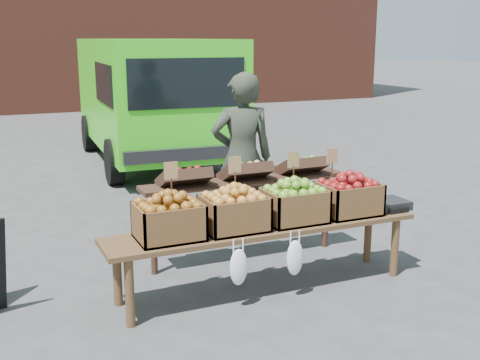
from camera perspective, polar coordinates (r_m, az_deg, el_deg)
name	(u,v)px	position (r m, az deg, el deg)	size (l,w,h in m)	color
ground	(133,290)	(5.26, -10.14, -10.27)	(80.00, 80.00, 0.00)	#414143
delivery_van	(153,102)	(10.36, -8.28, 7.37)	(2.11, 4.61, 2.07)	#3ADC1B
vendor	(242,158)	(6.21, 0.20, 2.12)	(0.64, 0.42, 1.76)	#2D3529
back_table	(245,207)	(5.70, 0.46, -2.62)	(2.10, 0.44, 1.04)	#342016
display_bench	(264,258)	(5.10, 2.31, -7.38)	(2.70, 0.56, 0.57)	#503720
crate_golden_apples	(169,221)	(4.67, -6.77, -3.92)	(0.50, 0.40, 0.28)	#AD6B1A
crate_russet_pears	(234,213)	(4.85, -0.56, -3.16)	(0.50, 0.40, 0.28)	gold
crate_red_apples	(294,206)	(5.09, 5.14, -2.43)	(0.50, 0.40, 0.28)	#3D7C0F
crate_green_apples	(349,199)	(5.37, 10.27, -1.75)	(0.50, 0.40, 0.28)	maroon
weighing_scale	(387,204)	(5.64, 13.81, -2.25)	(0.34, 0.30, 0.08)	black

